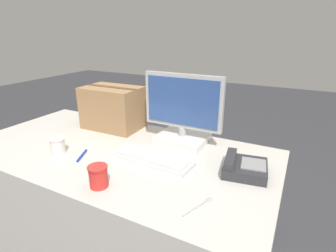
{
  "coord_description": "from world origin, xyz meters",
  "views": [
    {
      "loc": [
        0.9,
        -1.07,
        1.38
      ],
      "look_at": [
        0.28,
        0.13,
        0.87
      ],
      "focal_mm": 28.0,
      "sensor_mm": 36.0,
      "label": 1
    }
  ],
  "objects_px": {
    "monitor": "(182,116)",
    "pen_marker": "(82,155)",
    "keyboard": "(152,158)",
    "spoon": "(202,204)",
    "paper_cup_right": "(98,176)",
    "paper_cup_left": "(58,145)",
    "cardboard_box": "(113,108)",
    "desk_phone": "(244,167)"
  },
  "relations": [
    {
      "from": "desk_phone",
      "to": "cardboard_box",
      "type": "distance_m",
      "value": 0.99
    },
    {
      "from": "keyboard",
      "to": "cardboard_box",
      "type": "relative_size",
      "value": 1.15
    },
    {
      "from": "paper_cup_left",
      "to": "pen_marker",
      "type": "relative_size",
      "value": 0.67
    },
    {
      "from": "paper_cup_left",
      "to": "cardboard_box",
      "type": "relative_size",
      "value": 0.22
    },
    {
      "from": "monitor",
      "to": "keyboard",
      "type": "relative_size",
      "value": 1.07
    },
    {
      "from": "pen_marker",
      "to": "paper_cup_left",
      "type": "bearing_deg",
      "value": 74.41
    },
    {
      "from": "keyboard",
      "to": "spoon",
      "type": "height_order",
      "value": "keyboard"
    },
    {
      "from": "monitor",
      "to": "desk_phone",
      "type": "bearing_deg",
      "value": -25.69
    },
    {
      "from": "keyboard",
      "to": "paper_cup_left",
      "type": "height_order",
      "value": "paper_cup_left"
    },
    {
      "from": "paper_cup_right",
      "to": "pen_marker",
      "type": "distance_m",
      "value": 0.34
    },
    {
      "from": "spoon",
      "to": "pen_marker",
      "type": "bearing_deg",
      "value": 103.35
    },
    {
      "from": "keyboard",
      "to": "spoon",
      "type": "bearing_deg",
      "value": -27.92
    },
    {
      "from": "monitor",
      "to": "keyboard",
      "type": "distance_m",
      "value": 0.34
    },
    {
      "from": "desk_phone",
      "to": "paper_cup_right",
      "type": "xyz_separation_m",
      "value": [
        -0.54,
        -0.41,
        0.02
      ]
    },
    {
      "from": "desk_phone",
      "to": "paper_cup_right",
      "type": "relative_size",
      "value": 2.31
    },
    {
      "from": "paper_cup_left",
      "to": "spoon",
      "type": "height_order",
      "value": "paper_cup_left"
    },
    {
      "from": "desk_phone",
      "to": "pen_marker",
      "type": "relative_size",
      "value": 1.79
    },
    {
      "from": "monitor",
      "to": "pen_marker",
      "type": "xyz_separation_m",
      "value": [
        -0.4,
        -0.43,
        -0.16
      ]
    },
    {
      "from": "paper_cup_left",
      "to": "spoon",
      "type": "bearing_deg",
      "value": -4.44
    },
    {
      "from": "desk_phone",
      "to": "cardboard_box",
      "type": "relative_size",
      "value": 0.58
    },
    {
      "from": "keyboard",
      "to": "spoon",
      "type": "distance_m",
      "value": 0.43
    },
    {
      "from": "monitor",
      "to": "desk_phone",
      "type": "relative_size",
      "value": 2.11
    },
    {
      "from": "paper_cup_right",
      "to": "pen_marker",
      "type": "relative_size",
      "value": 0.77
    },
    {
      "from": "monitor",
      "to": "cardboard_box",
      "type": "bearing_deg",
      "value": 178.53
    },
    {
      "from": "keyboard",
      "to": "desk_phone",
      "type": "distance_m",
      "value": 0.47
    },
    {
      "from": "desk_phone",
      "to": "pen_marker",
      "type": "distance_m",
      "value": 0.85
    },
    {
      "from": "spoon",
      "to": "pen_marker",
      "type": "height_order",
      "value": "pen_marker"
    },
    {
      "from": "paper_cup_right",
      "to": "cardboard_box",
      "type": "distance_m",
      "value": 0.76
    },
    {
      "from": "monitor",
      "to": "pen_marker",
      "type": "height_order",
      "value": "monitor"
    },
    {
      "from": "spoon",
      "to": "monitor",
      "type": "bearing_deg",
      "value": 52.48
    },
    {
      "from": "paper_cup_left",
      "to": "cardboard_box",
      "type": "distance_m",
      "value": 0.48
    },
    {
      "from": "monitor",
      "to": "paper_cup_right",
      "type": "distance_m",
      "value": 0.64
    },
    {
      "from": "spoon",
      "to": "paper_cup_right",
      "type": "bearing_deg",
      "value": 121.64
    },
    {
      "from": "spoon",
      "to": "pen_marker",
      "type": "xyz_separation_m",
      "value": [
        -0.73,
        0.09,
        0.0
      ]
    },
    {
      "from": "pen_marker",
      "to": "paper_cup_right",
      "type": "bearing_deg",
      "value": -147.03
    },
    {
      "from": "desk_phone",
      "to": "keyboard",
      "type": "bearing_deg",
      "value": -176.44
    },
    {
      "from": "desk_phone",
      "to": "cardboard_box",
      "type": "bearing_deg",
      "value": 158.68
    },
    {
      "from": "cardboard_box",
      "to": "desk_phone",
      "type": "bearing_deg",
      "value": -12.69
    },
    {
      "from": "cardboard_box",
      "to": "pen_marker",
      "type": "xyz_separation_m",
      "value": [
        0.13,
        -0.45,
        -0.14
      ]
    },
    {
      "from": "monitor",
      "to": "paper_cup_left",
      "type": "height_order",
      "value": "monitor"
    },
    {
      "from": "paper_cup_left",
      "to": "cardboard_box",
      "type": "height_order",
      "value": "cardboard_box"
    },
    {
      "from": "desk_phone",
      "to": "spoon",
      "type": "relative_size",
      "value": 1.42
    }
  ]
}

